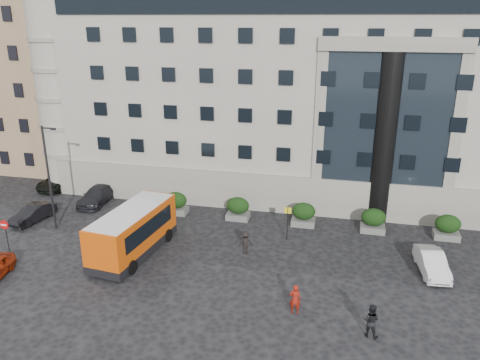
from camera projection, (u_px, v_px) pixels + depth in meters
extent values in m
plane|color=black|center=(193.00, 265.00, 30.50)|extent=(120.00, 120.00, 0.00)
cube|color=gray|center=(317.00, 84.00, 46.54)|extent=(44.00, 24.00, 18.00)
cylinder|color=black|center=(384.00, 140.00, 35.32)|extent=(1.80, 1.80, 13.00)
cube|color=#8A6E50|center=(37.00, 69.00, 50.68)|extent=(14.00, 14.00, 20.00)
cube|color=#7F674A|center=(95.00, 49.00, 67.55)|extent=(13.00, 13.00, 22.00)
cube|color=#555653|center=(176.00, 210.00, 38.44)|extent=(1.80, 1.20, 0.50)
ellipsoid|color=black|center=(176.00, 200.00, 38.14)|extent=(1.80, 1.26, 1.34)
cube|color=#555653|center=(238.00, 216.00, 37.35)|extent=(1.80, 1.20, 0.50)
ellipsoid|color=black|center=(238.00, 205.00, 37.05)|extent=(1.80, 1.26, 1.34)
cube|color=#555653|center=(303.00, 222.00, 36.25)|extent=(1.80, 1.20, 0.50)
ellipsoid|color=black|center=(304.00, 211.00, 35.95)|extent=(1.80, 1.26, 1.34)
cube|color=#555653|center=(372.00, 228.00, 35.16)|extent=(1.80, 1.20, 0.50)
ellipsoid|color=black|center=(374.00, 217.00, 34.86)|extent=(1.80, 1.26, 1.34)
cube|color=#555653|center=(446.00, 235.00, 34.07)|extent=(1.80, 1.20, 0.50)
ellipsoid|color=black|center=(448.00, 224.00, 33.76)|extent=(1.80, 1.26, 1.34)
cylinder|color=#262628|center=(49.00, 179.00, 34.47)|extent=(0.16, 0.16, 8.00)
cylinder|color=#262628|center=(47.00, 128.00, 33.11)|extent=(0.90, 0.12, 0.12)
cube|color=black|center=(53.00, 129.00, 33.04)|extent=(0.35, 0.18, 0.14)
cylinder|color=#262628|center=(287.00, 224.00, 33.54)|extent=(0.08, 0.08, 2.50)
cube|color=yellow|center=(288.00, 210.00, 33.19)|extent=(0.50, 0.06, 0.45)
cylinder|color=#262628|center=(7.00, 236.00, 31.96)|extent=(0.08, 0.08, 2.20)
cylinder|color=red|center=(4.00, 225.00, 31.60)|extent=(0.64, 0.05, 0.64)
cube|color=white|center=(4.00, 225.00, 31.57)|extent=(0.45, 0.04, 0.10)
cube|color=#D14A09|center=(133.00, 229.00, 31.39)|extent=(3.42, 7.78, 2.57)
cube|color=black|center=(134.00, 247.00, 31.85)|extent=(3.46, 7.83, 0.55)
cube|color=black|center=(133.00, 225.00, 31.30)|extent=(3.29, 6.14, 1.13)
cube|color=silver|center=(131.00, 212.00, 30.98)|extent=(3.25, 7.40, 0.18)
cylinder|color=black|center=(97.00, 261.00, 30.10)|extent=(0.38, 0.93, 0.90)
cylinder|color=black|center=(132.00, 267.00, 29.29)|extent=(0.38, 0.93, 0.90)
cylinder|color=black|center=(137.00, 230.00, 34.40)|extent=(0.38, 0.93, 0.90)
cylinder|color=black|center=(168.00, 235.00, 33.59)|extent=(0.38, 0.93, 0.90)
cube|color=maroon|center=(116.00, 168.00, 45.42)|extent=(2.50, 3.48, 2.23)
cube|color=maroon|center=(108.00, 180.00, 43.35)|extent=(2.15, 1.70, 1.52)
cube|color=black|center=(106.00, 179.00, 42.66)|extent=(1.69, 0.36, 0.71)
cylinder|color=black|center=(99.00, 186.00, 43.72)|extent=(0.34, 0.78, 0.75)
cylinder|color=black|center=(120.00, 186.00, 43.58)|extent=(0.34, 0.78, 0.75)
cylinder|color=black|center=(110.00, 176.00, 46.50)|extent=(0.34, 0.78, 0.75)
cylinder|color=black|center=(129.00, 176.00, 46.35)|extent=(0.34, 0.78, 0.75)
imported|color=black|center=(33.00, 214.00, 36.84)|extent=(1.99, 4.08, 1.29)
imported|color=black|center=(97.00, 195.00, 40.44)|extent=(2.13, 4.87, 1.39)
imported|color=black|center=(59.00, 180.00, 44.17)|extent=(2.34, 5.06, 1.41)
imported|color=silver|center=(432.00, 263.00, 29.38)|extent=(1.89, 4.25, 1.35)
imported|color=maroon|center=(295.00, 299.00, 25.22)|extent=(0.67, 0.47, 1.75)
imported|color=black|center=(371.00, 321.00, 23.41)|extent=(1.01, 0.87, 1.80)
imported|color=black|center=(245.00, 243.00, 31.72)|extent=(1.21, 1.01, 1.63)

